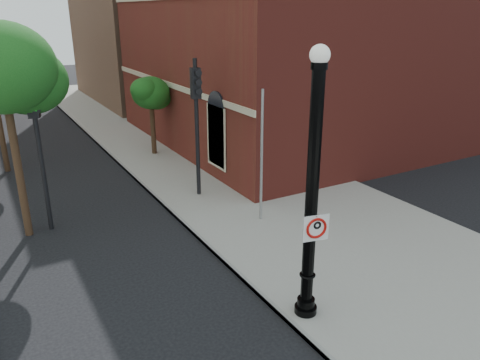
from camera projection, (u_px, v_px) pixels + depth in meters
ground at (204, 344)px, 10.27m from camera, size 120.00×120.00×0.00m
sidewalk_right at (228, 171)px, 21.21m from camera, size 8.00×60.00×0.12m
curb_edge at (144, 186)px, 19.36m from camera, size 0.10×60.00×0.14m
brick_wall_building at (346, 23)px, 27.03m from camera, size 22.30×16.30×12.50m
bg_building_tan_b at (219, 9)px, 39.83m from camera, size 22.00×14.00×14.00m
lamppost at (311, 205)px, 10.23m from camera, size 0.53×0.53×6.30m
no_parking_sign at (316, 228)px, 10.29m from camera, size 0.61×0.17×0.62m
traffic_signal_left at (36, 127)px, 14.51m from camera, size 0.41×0.46×5.21m
traffic_signal_right at (196, 107)px, 17.20m from camera, size 0.37×0.45×5.31m
utility_pole at (262, 159)px, 15.46m from camera, size 0.09×0.09×4.59m
street_tree_a at (3, 70)px, 13.58m from camera, size 3.71×3.36×6.69m
street_tree_c at (151, 94)px, 22.68m from camera, size 2.19×1.98×3.95m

